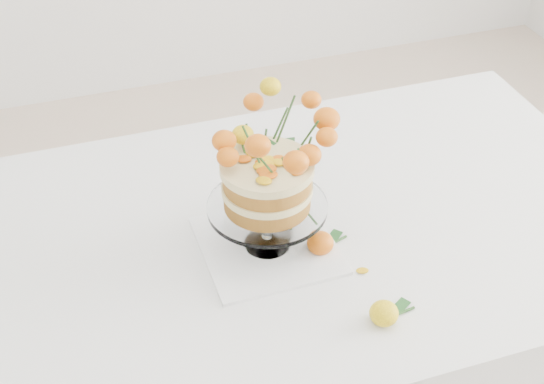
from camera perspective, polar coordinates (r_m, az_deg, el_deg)
The scene contains 9 objects.
table at distance 1.71m, azimuth 3.57°, elevation -4.11°, with size 1.43×0.93×0.76m.
napkin at distance 1.58m, azimuth -0.35°, elevation -4.04°, with size 0.27×0.27×0.01m, color white.
cake_stand at distance 1.49m, azimuth -0.37°, elevation 0.25°, with size 0.24×0.24×0.22m.
rose_vase at distance 1.47m, azimuth 0.37°, elevation 2.86°, with size 0.26×0.26×0.37m.
loose_rose_near at distance 1.44m, azimuth 8.44°, elevation -9.02°, with size 0.10×0.05×0.05m.
loose_rose_far at distance 1.56m, azimuth 3.67°, elevation -3.85°, with size 0.10×0.06×0.05m.
stray_petal_a at distance 1.55m, azimuth 0.89°, elevation -5.13°, with size 0.03×0.02×0.00m, color gold.
stray_petal_b at distance 1.55m, azimuth 4.87°, elevation -5.27°, with size 0.03×0.02×0.00m, color gold.
stray_petal_c at distance 1.54m, azimuth 6.82°, elevation -5.90°, with size 0.03×0.02×0.00m, color gold.
Camera 1 is at (-0.50, -1.17, 1.82)m, focal length 50.00 mm.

